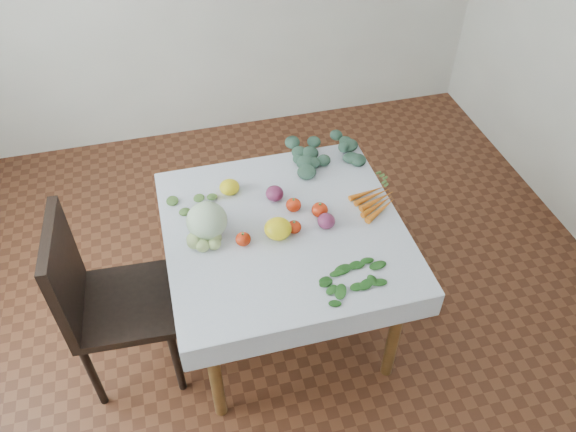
# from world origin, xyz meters

# --- Properties ---
(ground) EXTENTS (4.00, 4.00, 0.00)m
(ground) POSITION_xyz_m (0.00, 0.00, 0.00)
(ground) COLOR brown
(table) EXTENTS (1.00, 1.00, 0.75)m
(table) POSITION_xyz_m (0.00, 0.00, 0.65)
(table) COLOR brown
(table) RESTS_ON ground
(tablecloth) EXTENTS (1.12, 1.12, 0.01)m
(tablecloth) POSITION_xyz_m (0.00, 0.00, 0.75)
(tablecloth) COLOR white
(tablecloth) RESTS_ON table
(chair) EXTENTS (0.49, 0.49, 1.02)m
(chair) POSITION_xyz_m (-0.89, -0.05, 0.58)
(chair) COLOR black
(chair) RESTS_ON ground
(cabbage) EXTENTS (0.22, 0.22, 0.17)m
(cabbage) POSITION_xyz_m (-0.35, 0.05, 0.84)
(cabbage) COLOR beige
(cabbage) RESTS_ON tablecloth
(tomato_a) EXTENTS (0.09, 0.09, 0.06)m
(tomato_a) POSITION_xyz_m (-0.21, -0.05, 0.79)
(tomato_a) COLOR red
(tomato_a) RESTS_ON tablecloth
(tomato_b) EXTENTS (0.11, 0.11, 0.07)m
(tomato_b) POSITION_xyz_m (0.19, 0.04, 0.79)
(tomato_b) COLOR red
(tomato_b) RESTS_ON tablecloth
(tomato_c) EXTENTS (0.09, 0.09, 0.07)m
(tomato_c) POSITION_xyz_m (0.08, 0.11, 0.79)
(tomato_c) COLOR red
(tomato_c) RESTS_ON tablecloth
(tomato_d) EXTENTS (0.09, 0.09, 0.06)m
(tomato_d) POSITION_xyz_m (0.04, -0.04, 0.79)
(tomato_d) COLOR red
(tomato_d) RESTS_ON tablecloth
(heirloom_back) EXTENTS (0.12, 0.12, 0.07)m
(heirloom_back) POSITION_xyz_m (-0.20, 0.31, 0.79)
(heirloom_back) COLOR yellow
(heirloom_back) RESTS_ON tablecloth
(heirloom_front) EXTENTS (0.14, 0.14, 0.09)m
(heirloom_front) POSITION_xyz_m (-0.04, -0.04, 0.80)
(heirloom_front) COLOR yellow
(heirloom_front) RESTS_ON tablecloth
(onion_a) EXTENTS (0.11, 0.11, 0.08)m
(onion_a) POSITION_xyz_m (0.01, 0.21, 0.79)
(onion_a) COLOR #561837
(onion_a) RESTS_ON tablecloth
(onion_b) EXTENTS (0.10, 0.10, 0.07)m
(onion_b) POSITION_xyz_m (0.20, -0.04, 0.79)
(onion_b) COLOR #561837
(onion_b) RESTS_ON tablecloth
(tomatillo_cluster) EXTENTS (0.17, 0.15, 0.05)m
(tomatillo_cluster) POSITION_xyz_m (-0.35, -0.01, 0.78)
(tomatillo_cluster) COLOR #A6BE6E
(tomatillo_cluster) RESTS_ON tablecloth
(carrot_bunch) EXTENTS (0.22, 0.25, 0.03)m
(carrot_bunch) POSITION_xyz_m (0.48, 0.05, 0.77)
(carrot_bunch) COLOR orange
(carrot_bunch) RESTS_ON tablecloth
(kale_bunch) EXTENTS (0.38, 0.30, 0.05)m
(kale_bunch) POSITION_xyz_m (0.35, 0.49, 0.78)
(kale_bunch) COLOR #345542
(kale_bunch) RESTS_ON tablecloth
(basil_bunch) EXTENTS (0.30, 0.24, 0.01)m
(basil_bunch) POSITION_xyz_m (0.22, -0.38, 0.76)
(basil_bunch) COLOR #1D5A1C
(basil_bunch) RESTS_ON tablecloth
(dill_bunch) EXTENTS (0.23, 0.21, 0.02)m
(dill_bunch) POSITION_xyz_m (-0.39, 0.21, 0.77)
(dill_bunch) COLOR #59833C
(dill_bunch) RESTS_ON tablecloth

